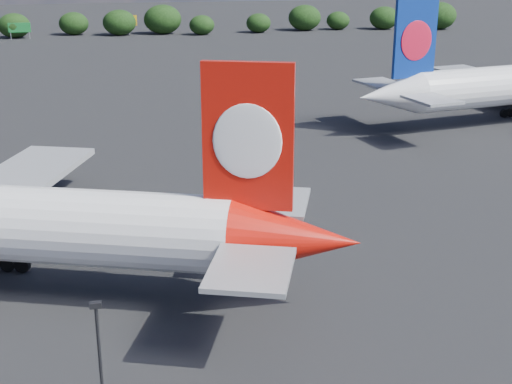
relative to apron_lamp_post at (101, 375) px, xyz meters
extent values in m
plane|color=black|center=(-5.25, 64.38, -5.10)|extent=(500.00, 500.00, 0.00)
cone|color=red|center=(12.91, 13.33, 0.38)|extent=(10.10, 8.11, 5.48)
cube|color=red|center=(9.82, 14.44, 7.39)|extent=(5.86, 2.55, 9.86)
ellipsoid|color=white|center=(9.71, 14.13, 7.19)|extent=(4.40, 1.76, 5.04)
ellipsoid|color=white|center=(9.93, 14.74, 7.19)|extent=(4.40, 1.76, 5.04)
cube|color=#9B9DA3|center=(8.82, 8.39, 0.81)|extent=(6.86, 7.85, 0.33)
cube|color=#9B9DA3|center=(12.88, 19.74, 0.81)|extent=(6.86, 7.85, 0.33)
cube|color=#9B9DA3|center=(-8.06, 35.97, -1.38)|extent=(14.10, 23.03, 0.60)
cylinder|color=black|center=(-7.63, 24.18, -3.46)|extent=(0.39, 0.39, 2.74)
cylinder|color=black|center=(-7.63, 24.18, -4.50)|extent=(1.30, 0.87, 1.20)
cylinder|color=black|center=(-6.50, 23.78, -4.50)|extent=(1.30, 0.87, 1.20)
cone|color=white|center=(37.20, 58.24, 0.55)|extent=(9.93, 7.23, 5.65)
cube|color=navy|center=(40.54, 58.87, 7.78)|extent=(6.21, 1.71, 10.17)
ellipsoid|color=red|center=(40.60, 58.54, 7.58)|extent=(4.71, 1.10, 5.20)
ellipsoid|color=red|center=(40.47, 59.20, 7.58)|extent=(4.71, 1.10, 5.20)
cube|color=#9B9DA3|center=(40.58, 52.55, 1.00)|extent=(6.25, 7.61, 0.34)
cube|color=#9B9DA3|center=(38.27, 64.77, 1.00)|extent=(6.25, 7.61, 0.34)
cube|color=#9B9DA3|center=(62.26, 77.92, -1.26)|extent=(11.40, 23.58, 0.62)
cylinder|color=black|center=(59.90, 65.97, -3.41)|extent=(0.37, 0.37, 2.83)
cylinder|color=black|center=(59.90, 65.97, -4.48)|extent=(1.32, 0.73, 1.24)
cylinder|color=black|center=(58.68, 65.74, -4.48)|extent=(1.32, 0.73, 1.24)
cube|color=black|center=(0.00, 0.00, 3.71)|extent=(0.55, 0.30, 0.28)
cube|color=#156A2B|center=(-23.25, 180.38, -1.90)|extent=(6.00, 0.30, 2.60)
cylinder|color=#919398|center=(-25.75, 180.38, -4.10)|extent=(0.20, 0.20, 2.00)
cylinder|color=#919398|center=(-20.75, 180.38, -4.10)|extent=(0.20, 0.20, 2.00)
cube|color=orange|center=(6.75, 186.38, -1.10)|extent=(5.00, 0.30, 3.00)
cylinder|color=#919398|center=(6.75, 186.38, -3.85)|extent=(0.30, 0.30, 2.50)
ellipsoid|color=black|center=(-25.03, 183.83, -1.68)|extent=(8.90, 7.53, 6.85)
ellipsoid|color=black|center=(-8.93, 188.07, -1.83)|extent=(8.49, 7.19, 6.53)
ellipsoid|color=black|center=(4.11, 184.33, -1.44)|extent=(9.51, 8.05, 7.32)
ellipsoid|color=black|center=(16.69, 185.41, -0.87)|extent=(10.99, 9.30, 8.45)
ellipsoid|color=black|center=(27.65, 180.83, -2.27)|extent=(7.37, 6.23, 5.67)
ellipsoid|color=black|center=(44.95, 183.14, -2.25)|extent=(7.40, 6.26, 5.69)
ellipsoid|color=black|center=(59.96, 186.07, -1.24)|extent=(10.04, 8.50, 7.72)
ellipsoid|color=black|center=(70.78, 186.34, -2.32)|extent=(7.22, 6.11, 5.55)
ellipsoid|color=black|center=(85.02, 184.37, -1.60)|extent=(9.11, 7.71, 7.01)
ellipsoid|color=black|center=(101.89, 181.24, -0.95)|extent=(10.78, 9.12, 8.30)
camera|label=1|loc=(1.47, -29.86, 19.12)|focal=50.00mm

